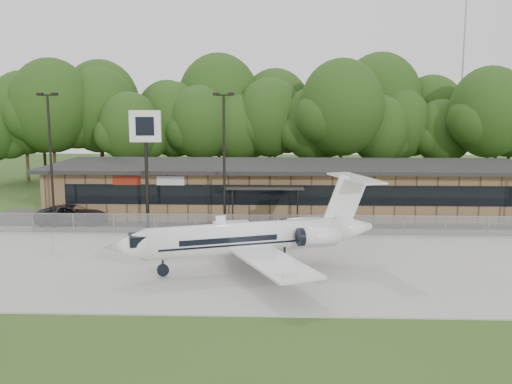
{
  "coord_description": "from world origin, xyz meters",
  "views": [
    {
      "loc": [
        -1.13,
        -25.33,
        9.55
      ],
      "look_at": [
        -2.48,
        12.0,
        3.64
      ],
      "focal_mm": 40.0,
      "sensor_mm": 36.0,
      "label": 1
    }
  ],
  "objects_px": {
    "business_jet": "(254,238)",
    "suv": "(72,215)",
    "pole_sign": "(146,139)",
    "terminal": "(289,187)"
  },
  "relations": [
    {
      "from": "business_jet",
      "to": "suv",
      "type": "xyz_separation_m",
      "value": [
        -14.77,
        11.83,
        -1.12
      ]
    },
    {
      "from": "suv",
      "to": "pole_sign",
      "type": "relative_size",
      "value": 0.63
    },
    {
      "from": "pole_sign",
      "to": "suv",
      "type": "bearing_deg",
      "value": 167.71
    },
    {
      "from": "terminal",
      "to": "pole_sign",
      "type": "height_order",
      "value": "pole_sign"
    },
    {
      "from": "suv",
      "to": "business_jet",
      "type": "bearing_deg",
      "value": -132.38
    },
    {
      "from": "business_jet",
      "to": "suv",
      "type": "relative_size",
      "value": 2.78
    },
    {
      "from": "terminal",
      "to": "suv",
      "type": "relative_size",
      "value": 7.32
    },
    {
      "from": "terminal",
      "to": "business_jet",
      "type": "distance_m",
      "value": 17.88
    },
    {
      "from": "business_jet",
      "to": "pole_sign",
      "type": "bearing_deg",
      "value": 109.98
    },
    {
      "from": "terminal",
      "to": "suv",
      "type": "height_order",
      "value": "terminal"
    }
  ]
}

